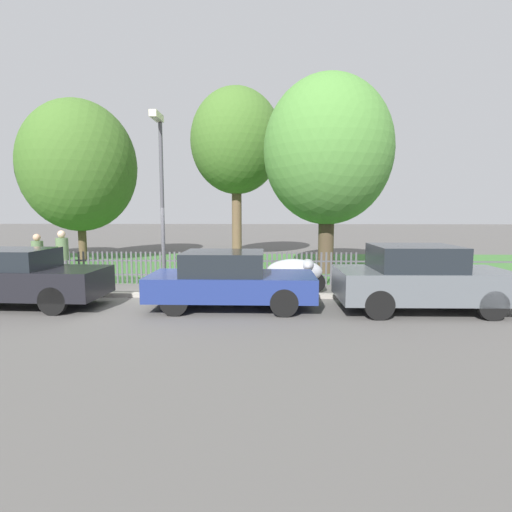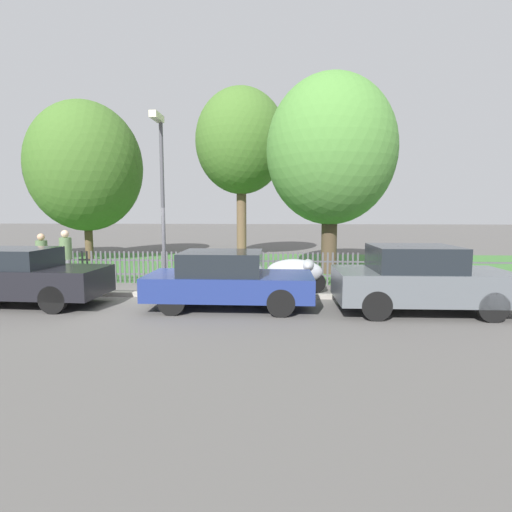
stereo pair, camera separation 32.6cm
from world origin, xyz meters
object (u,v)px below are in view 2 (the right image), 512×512
at_px(tree_mid_park, 241,142).
at_px(street_lamp, 161,182).
at_px(pedestrian_near_fence, 66,255).
at_px(tree_behind_motorcycle, 85,167).
at_px(pedestrian_by_lamp, 42,257).
at_px(covered_motorcycle, 296,272).
at_px(parked_car_navy_estate, 228,279).
at_px(tree_far_left, 331,151).
at_px(parked_car_black_saloon, 17,276).
at_px(parked_car_red_compact, 419,279).

xyz_separation_m(tree_mid_park, street_lamp, (-1.45, -8.63, -2.51)).
relative_size(pedestrian_near_fence, street_lamp, 0.36).
height_order(tree_behind_motorcycle, pedestrian_by_lamp, tree_behind_motorcycle).
distance_m(covered_motorcycle, pedestrian_by_lamp, 8.06).
bearing_deg(pedestrian_near_fence, tree_mid_park, 96.68).
xyz_separation_m(parked_car_navy_estate, tree_behind_motorcycle, (-7.90, 8.92, 3.75)).
relative_size(tree_far_left, pedestrian_near_fence, 4.12).
relative_size(parked_car_navy_estate, tree_far_left, 0.55).
relative_size(parked_car_black_saloon, tree_far_left, 0.59).
bearing_deg(street_lamp, pedestrian_by_lamp, 167.55).
xyz_separation_m(pedestrian_near_fence, street_lamp, (3.42, -0.94, 2.21)).
bearing_deg(parked_car_red_compact, covered_motorcycle, 141.85).
relative_size(parked_car_black_saloon, pedestrian_by_lamp, 2.60).
bearing_deg(tree_mid_park, covered_motorcycle, -73.52).
height_order(parked_car_navy_estate, parked_car_red_compact, parked_car_red_compact).
bearing_deg(tree_far_left, parked_car_red_compact, -76.13).
distance_m(parked_car_black_saloon, parked_car_red_compact, 10.03).
xyz_separation_m(parked_car_black_saloon, tree_behind_motorcycle, (-2.48, 8.96, 3.71)).
height_order(covered_motorcycle, pedestrian_by_lamp, pedestrian_by_lamp).
distance_m(parked_car_red_compact, tree_far_left, 7.12).
height_order(parked_car_black_saloon, tree_mid_park, tree_mid_park).
xyz_separation_m(parked_car_navy_estate, parked_car_red_compact, (4.62, -0.14, 0.08)).
height_order(covered_motorcycle, tree_mid_park, tree_mid_park).
xyz_separation_m(pedestrian_near_fence, pedestrian_by_lamp, (-0.78, -0.02, -0.06)).
bearing_deg(tree_far_left, tree_behind_motorcycle, 163.71).
bearing_deg(parked_car_black_saloon, parked_car_navy_estate, 2.55).
distance_m(tree_behind_motorcycle, pedestrian_near_fence, 7.70).
bearing_deg(pedestrian_by_lamp, parked_car_navy_estate, -55.80).
relative_size(parked_car_navy_estate, street_lamp, 0.81).
bearing_deg(pedestrian_near_fence, covered_motorcycle, 35.67).
distance_m(parked_car_red_compact, street_lamp, 7.31).
xyz_separation_m(parked_car_navy_estate, street_lamp, (-2.07, 1.52, 2.51)).
distance_m(covered_motorcycle, tree_mid_park, 9.89).
height_order(tree_mid_park, tree_far_left, tree_mid_park).
xyz_separation_m(parked_car_navy_estate, tree_mid_park, (-0.62, 10.15, 5.02)).
bearing_deg(tree_behind_motorcycle, tree_far_left, -16.29).
bearing_deg(street_lamp, tree_far_left, 38.36).
relative_size(covered_motorcycle, tree_behind_motorcycle, 0.25).
xyz_separation_m(covered_motorcycle, tree_mid_park, (-2.40, 8.11, 5.13)).
distance_m(tree_behind_motorcycle, street_lamp, 9.49).
height_order(pedestrian_near_fence, street_lamp, street_lamp).
distance_m(parked_car_navy_estate, parked_car_red_compact, 4.62).
bearing_deg(tree_far_left, parked_car_black_saloon, -146.33).
relative_size(tree_behind_motorcycle, tree_mid_park, 0.90).
relative_size(parked_car_black_saloon, parked_car_red_compact, 1.09).
height_order(parked_car_black_saloon, tree_far_left, tree_far_left).
height_order(parked_car_red_compact, street_lamp, street_lamp).
distance_m(parked_car_red_compact, covered_motorcycle, 3.58).
bearing_deg(tree_behind_motorcycle, pedestrian_near_fence, -69.56).
bearing_deg(tree_mid_park, street_lamp, -99.56).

